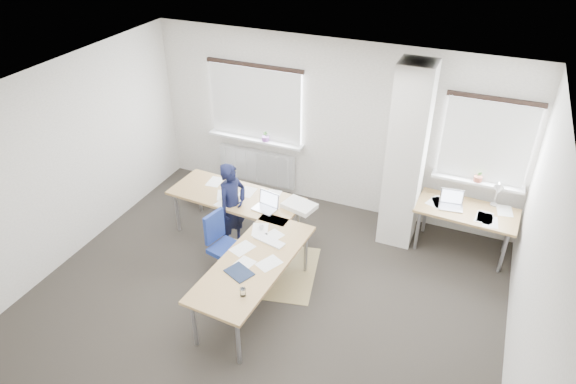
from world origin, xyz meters
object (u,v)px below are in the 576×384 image
at_px(task_chair, 226,257).
at_px(person, 233,206).
at_px(desk_side, 467,212).
at_px(desk_main, 248,228).

height_order(task_chair, person, person).
bearing_deg(task_chair, desk_side, 43.75).
relative_size(desk_main, desk_side, 1.91).
bearing_deg(person, desk_main, -114.98).
relative_size(desk_main, task_chair, 2.96).
bearing_deg(desk_main, desk_side, 33.64).
xyz_separation_m(desk_main, person, (-0.45, 0.40, -0.01)).
xyz_separation_m(desk_side, task_chair, (-2.98, -1.78, -0.43)).
relative_size(desk_main, person, 2.01).
xyz_separation_m(desk_side, person, (-3.17, -1.17, -0.00)).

